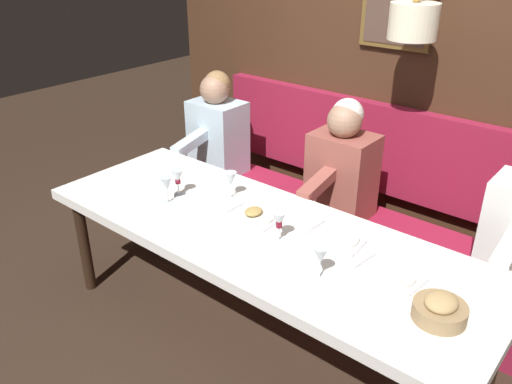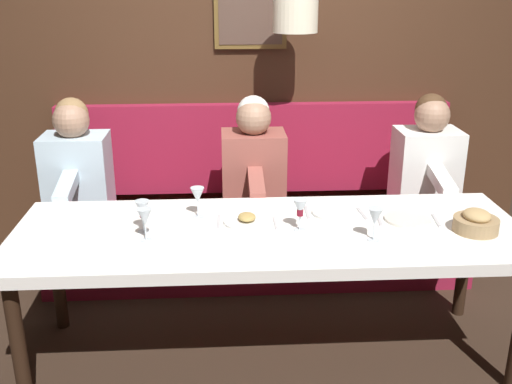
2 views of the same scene
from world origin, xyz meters
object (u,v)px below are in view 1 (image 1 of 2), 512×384
object	(u,v)px
wine_glass_0	(167,185)
bread_bowl	(440,309)
wine_glass_1	(178,178)
wine_glass_4	(279,221)
dining_table	(260,239)
diner_middle	(217,127)
diner_near	(342,163)
wine_glass_2	(320,256)
wine_glass_3	(231,180)

from	to	relation	value
wine_glass_0	bread_bowl	size ratio (longest dim) A/B	0.75
wine_glass_1	wine_glass_4	world-z (taller)	same
dining_table	diner_middle	size ratio (longest dim) A/B	3.24
bread_bowl	diner_near	bearing A→B (deg)	47.16
dining_table	diner_near	distance (m)	0.89
wine_glass_2	wine_glass_3	distance (m)	0.91
diner_middle	bread_bowl	size ratio (longest dim) A/B	3.60
diner_near	wine_glass_0	bearing A→B (deg)	150.06
wine_glass_0	wine_glass_1	size ratio (longest dim) A/B	1.00
bread_bowl	wine_glass_1	bearing A→B (deg)	86.85
wine_glass_4	bread_bowl	bearing A→B (deg)	-94.23
wine_glass_1	bread_bowl	distance (m)	1.64
dining_table	diner_near	size ratio (longest dim) A/B	3.24
wine_glass_2	wine_glass_4	distance (m)	0.37
wine_glass_4	diner_near	bearing A→B (deg)	11.20
wine_glass_0	bread_bowl	distance (m)	1.62
wine_glass_4	bread_bowl	size ratio (longest dim) A/B	0.75
diner_middle	wine_glass_1	distance (m)	1.02
dining_table	bread_bowl	size ratio (longest dim) A/B	11.65
wine_glass_0	wine_glass_1	distance (m)	0.11
diner_middle	wine_glass_2	distance (m)	1.94
wine_glass_1	diner_middle	bearing A→B (deg)	30.42
wine_glass_0	diner_middle	bearing A→B (deg)	28.67
wine_glass_0	wine_glass_4	size ratio (longest dim) A/B	1.00
diner_near	diner_middle	bearing A→B (deg)	90.00
dining_table	wine_glass_2	distance (m)	0.54
diner_middle	wine_glass_3	size ratio (longest dim) A/B	4.82
diner_middle	bread_bowl	bearing A→B (deg)	-114.24
wine_glass_0	wine_glass_1	xyz separation A→B (m)	(0.11, 0.02, -0.00)
dining_table	wine_glass_1	world-z (taller)	wine_glass_1
diner_near	wine_glass_4	size ratio (longest dim) A/B	4.82
diner_near	wine_glass_0	size ratio (longest dim) A/B	4.82
dining_table	diner_near	bearing A→B (deg)	2.15
dining_table	wine_glass_4	world-z (taller)	wine_glass_4
wine_glass_4	bread_bowl	xyz separation A→B (m)	(-0.06, -0.87, -0.07)
dining_table	wine_glass_2	world-z (taller)	wine_glass_2
diner_middle	wine_glass_0	distance (m)	1.13
wine_glass_0	wine_glass_3	distance (m)	0.37
wine_glass_0	wine_glass_4	bearing A→B (deg)	-83.80
wine_glass_3	bread_bowl	size ratio (longest dim) A/B	0.75
diner_middle	wine_glass_4	bearing A→B (deg)	-125.13
diner_near	diner_middle	world-z (taller)	same
diner_near	wine_glass_1	world-z (taller)	diner_near
bread_bowl	dining_table	bearing A→B (deg)	84.97
diner_near	wine_glass_1	size ratio (longest dim) A/B	4.82
bread_bowl	wine_glass_4	bearing A→B (deg)	85.77
wine_glass_3	diner_near	bearing A→B (deg)	-25.11
wine_glass_0	wine_glass_2	distance (m)	1.09
wine_glass_1	wine_glass_3	world-z (taller)	same
wine_glass_0	wine_glass_4	world-z (taller)	same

